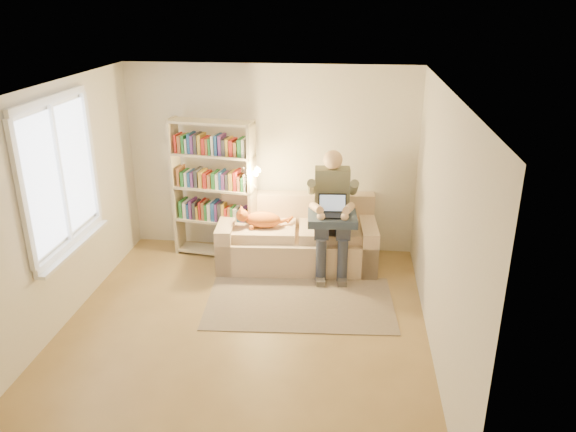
# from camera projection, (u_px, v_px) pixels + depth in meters

# --- Properties ---
(floor) EXTENTS (4.50, 4.50, 0.00)m
(floor) POSITION_uv_depth(u_px,v_px,m) (243.00, 330.00, 6.16)
(floor) COLOR olive
(floor) RESTS_ON ground
(ceiling) EXTENTS (4.00, 4.50, 0.02)m
(ceiling) POSITION_uv_depth(u_px,v_px,m) (235.00, 90.00, 5.21)
(ceiling) COLOR white
(ceiling) RESTS_ON wall_back
(wall_left) EXTENTS (0.02, 4.50, 2.60)m
(wall_left) POSITION_uv_depth(u_px,v_px,m) (53.00, 212.00, 5.90)
(wall_left) COLOR silver
(wall_left) RESTS_ON floor
(wall_right) EXTENTS (0.02, 4.50, 2.60)m
(wall_right) POSITION_uv_depth(u_px,v_px,m) (441.00, 229.00, 5.48)
(wall_right) COLOR silver
(wall_right) RESTS_ON floor
(wall_back) EXTENTS (4.00, 0.02, 2.60)m
(wall_back) POSITION_uv_depth(u_px,v_px,m) (271.00, 160.00, 7.77)
(wall_back) COLOR silver
(wall_back) RESTS_ON floor
(wall_front) EXTENTS (4.00, 0.02, 2.60)m
(wall_front) POSITION_uv_depth(u_px,v_px,m) (172.00, 349.00, 3.61)
(wall_front) COLOR silver
(wall_front) RESTS_ON floor
(window) EXTENTS (0.12, 1.52, 1.69)m
(window) POSITION_uv_depth(u_px,v_px,m) (65.00, 199.00, 6.05)
(window) COLOR white
(window) RESTS_ON wall_left
(sofa) EXTENTS (2.16, 1.09, 0.89)m
(sofa) POSITION_uv_depth(u_px,v_px,m) (297.00, 240.00, 7.61)
(sofa) COLOR beige
(sofa) RESTS_ON floor
(person) EXTENTS (0.50, 0.76, 1.59)m
(person) POSITION_uv_depth(u_px,v_px,m) (332.00, 206.00, 7.24)
(person) COLOR #686C57
(person) RESTS_ON sofa
(cat) EXTENTS (0.71, 0.28, 0.26)m
(cat) POSITION_uv_depth(u_px,v_px,m) (259.00, 219.00, 7.38)
(cat) COLOR orange
(cat) RESTS_ON sofa
(blanket) EXTENTS (0.65, 0.55, 0.10)m
(blanket) POSITION_uv_depth(u_px,v_px,m) (337.00, 219.00, 7.12)
(blanket) COLOR #2A374A
(blanket) RESTS_ON person
(laptop) EXTENTS (0.38, 0.33, 0.30)m
(laptop) POSITION_uv_depth(u_px,v_px,m) (337.00, 210.00, 7.09)
(laptop) COLOR black
(laptop) RESTS_ON blanket
(bookshelf) EXTENTS (1.27, 0.52, 1.92)m
(bookshelf) POSITION_uv_depth(u_px,v_px,m) (214.00, 183.00, 7.58)
(bookshelf) COLOR beige
(bookshelf) RESTS_ON floor
(rug) EXTENTS (2.30, 1.45, 0.01)m
(rug) POSITION_uv_depth(u_px,v_px,m) (300.00, 302.00, 6.69)
(rug) COLOR gray
(rug) RESTS_ON floor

